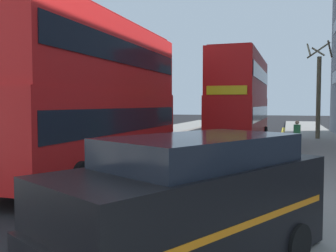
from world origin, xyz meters
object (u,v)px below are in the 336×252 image
double_decker_bus_oncoming (241,97)px  pedestrian_far (297,135)px  double_decker_bus_away (97,92)px  taxi_minivan (190,207)px

double_decker_bus_oncoming → pedestrian_far: size_ratio=6.70×
double_decker_bus_away → pedestrian_far: bearing=49.0°
double_decker_bus_oncoming → taxi_minivan: (1.42, -18.81, -1.96)m
double_decker_bus_oncoming → pedestrian_far: 5.19m
double_decker_bus_oncoming → taxi_minivan: bearing=-85.7°
double_decker_bus_oncoming → pedestrian_far: (3.28, -3.46, -2.04)m
taxi_minivan → pedestrian_far: (1.86, 15.35, -0.08)m
taxi_minivan → pedestrian_far: taxi_minivan is taller
double_decker_bus_away → pedestrian_far: double_decker_bus_away is taller
double_decker_bus_away → double_decker_bus_oncoming: bearing=71.7°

